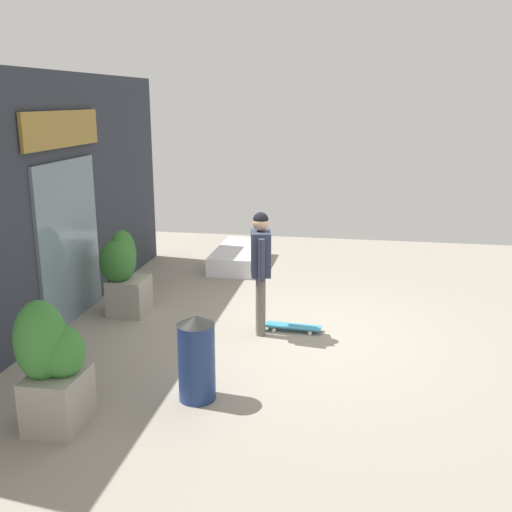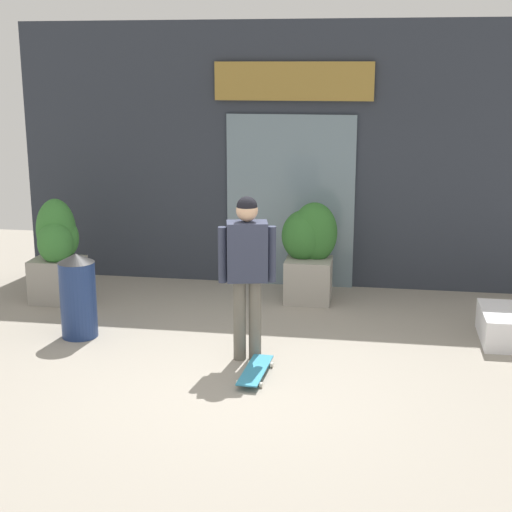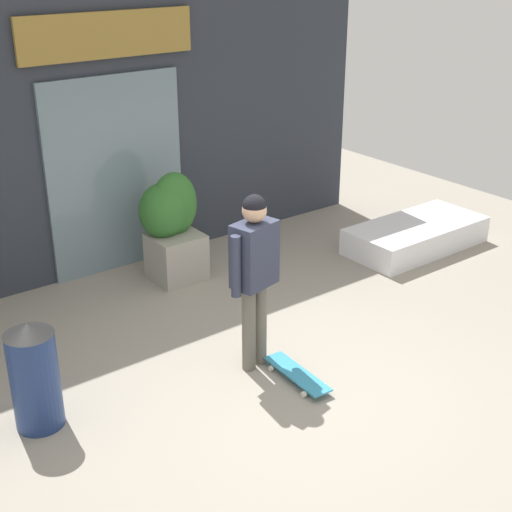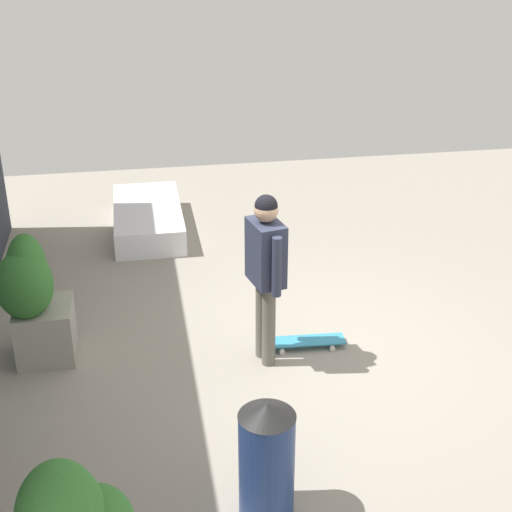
{
  "view_description": "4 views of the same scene",
  "coord_description": "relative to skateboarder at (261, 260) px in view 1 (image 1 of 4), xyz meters",
  "views": [
    {
      "loc": [
        -7.77,
        -0.91,
        3.19
      ],
      "look_at": [
        0.01,
        0.47,
        1.1
      ],
      "focal_mm": 41.73,
      "sensor_mm": 36.0,
      "label": 1
    },
    {
      "loc": [
        1.23,
        -6.97,
        3.0
      ],
      "look_at": [
        0.01,
        0.47,
        1.1
      ],
      "focal_mm": 53.47,
      "sensor_mm": 36.0,
      "label": 2
    },
    {
      "loc": [
        -3.67,
        -4.34,
        3.77
      ],
      "look_at": [
        0.01,
        0.47,
        1.1
      ],
      "focal_mm": 50.89,
      "sensor_mm": 36.0,
      "label": 3
    },
    {
      "loc": [
        -6.1,
        1.54,
        4.05
      ],
      "look_at": [
        0.01,
        0.47,
        1.1
      ],
      "focal_mm": 51.9,
      "sensor_mm": 36.0,
      "label": 4
    }
  ],
  "objects": [
    {
      "name": "planter_box_right",
      "position": [
        -2.77,
        1.63,
        -0.36
      ],
      "size": [
        0.63,
        0.66,
        1.33
      ],
      "color": "gray",
      "rests_on": "ground_plane"
    },
    {
      "name": "trash_bin",
      "position": [
        -1.99,
        0.36,
        -0.57
      ],
      "size": [
        0.41,
        0.41,
        0.97
      ],
      "color": "navy",
      "rests_on": "ground_plane"
    },
    {
      "name": "snow_ledge",
      "position": [
        3.42,
        1.0,
        -0.88
      ],
      "size": [
        1.9,
        0.9,
        0.35
      ],
      "primitive_type": "cube",
      "color": "white",
      "rests_on": "ground_plane"
    },
    {
      "name": "building_facade",
      "position": [
        0.07,
        2.98,
        0.71
      ],
      "size": [
        7.51,
        0.31,
        3.57
      ],
      "color": "#2D333D",
      "rests_on": "ground_plane"
    },
    {
      "name": "skateboarder",
      "position": [
        0.0,
        0.0,
        0.0
      ],
      "size": [
        0.58,
        0.34,
        1.72
      ],
      "rotation": [
        0.0,
        0.0,
        -1.36
      ],
      "color": "#666056",
      "rests_on": "ground_plane"
    },
    {
      "name": "planter_box_left",
      "position": [
        0.42,
        2.18,
        -0.38
      ],
      "size": [
        0.72,
        0.66,
        1.29
      ],
      "color": "gray",
      "rests_on": "ground_plane"
    },
    {
      "name": "skateboard",
      "position": [
        0.16,
        -0.44,
        -0.99
      ],
      "size": [
        0.29,
        0.81,
        0.08
      ],
      "rotation": [
        0.0,
        0.0,
        -1.63
      ],
      "color": "teal",
      "rests_on": "ground_plane"
    },
    {
      "name": "ground_plane",
      "position": [
        0.06,
        -0.39,
        -1.06
      ],
      "size": [
        12.0,
        12.0,
        0.0
      ],
      "primitive_type": "plane",
      "color": "gray"
    }
  ]
}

